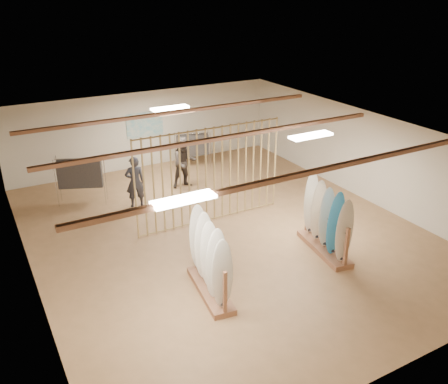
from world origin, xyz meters
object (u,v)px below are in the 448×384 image
clothing_rack_a (80,173)px  rack_right (326,229)px  clothing_rack_b (193,145)px  shopper_b (184,159)px  rack_left (210,269)px  shopper_a (135,179)px

clothing_rack_a → rack_right: bearing=-28.8°
clothing_rack_a → clothing_rack_b: size_ratio=1.14×
shopper_b → rack_left: bearing=-105.6°
rack_left → shopper_a: bearing=97.1°
rack_left → rack_right: (3.39, 0.18, 0.01)m
rack_left → clothing_rack_a: (-1.30, 6.13, 0.37)m
clothing_rack_b → shopper_b: shopper_b is taller
clothing_rack_a → shopper_a: 1.73m
rack_right → shopper_a: (-3.31, 4.92, 0.28)m
rack_left → clothing_rack_a: bearing=110.0°
clothing_rack_b → shopper_b: 1.88m
rack_left → shopper_b: size_ratio=1.01×
rack_right → clothing_rack_a: 7.59m
clothing_rack_b → shopper_a: size_ratio=0.73×
rack_left → clothing_rack_a: rack_left is taller
shopper_b → shopper_a: bearing=-156.8°
clothing_rack_a → rack_left: bearing=-55.1°
clothing_rack_b → shopper_a: shopper_a is taller
rack_right → shopper_b: 5.77m
rack_left → shopper_b: (2.05, 5.78, 0.36)m
shopper_a → shopper_b: (1.96, 0.69, 0.06)m
rack_left → shopper_a: 5.10m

